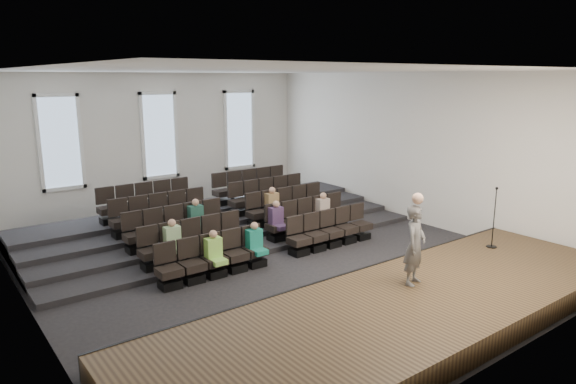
% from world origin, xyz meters
% --- Properties ---
extents(ground, '(14.00, 14.00, 0.00)m').
position_xyz_m(ground, '(0.00, 0.00, 0.00)').
color(ground, black).
rests_on(ground, ground).
extents(ceiling, '(12.00, 14.00, 0.02)m').
position_xyz_m(ceiling, '(0.00, 0.00, 5.01)').
color(ceiling, white).
rests_on(ceiling, ground).
extents(wall_back, '(12.00, 0.04, 5.00)m').
position_xyz_m(wall_back, '(0.00, 7.02, 2.50)').
color(wall_back, silver).
rests_on(wall_back, ground).
extents(wall_front, '(12.00, 0.04, 5.00)m').
position_xyz_m(wall_front, '(0.00, -7.02, 2.50)').
color(wall_front, silver).
rests_on(wall_front, ground).
extents(wall_left, '(0.04, 14.00, 5.00)m').
position_xyz_m(wall_left, '(-6.02, 0.00, 2.50)').
color(wall_left, silver).
rests_on(wall_left, ground).
extents(wall_right, '(0.04, 14.00, 5.00)m').
position_xyz_m(wall_right, '(6.02, 0.00, 2.50)').
color(wall_right, silver).
rests_on(wall_right, ground).
extents(stage, '(11.80, 3.60, 0.50)m').
position_xyz_m(stage, '(0.00, -5.10, 0.25)').
color(stage, '#4F3B21').
rests_on(stage, ground).
extents(stage_lip, '(11.80, 0.06, 0.52)m').
position_xyz_m(stage_lip, '(0.00, -3.33, 0.25)').
color(stage_lip, black).
rests_on(stage_lip, ground).
extents(risers, '(11.80, 4.80, 0.60)m').
position_xyz_m(risers, '(0.00, 3.17, 0.20)').
color(risers, black).
rests_on(risers, ground).
extents(seating_rows, '(6.80, 4.70, 1.67)m').
position_xyz_m(seating_rows, '(-0.00, 1.54, 0.68)').
color(seating_rows, black).
rests_on(seating_rows, ground).
extents(windows, '(8.44, 0.10, 3.24)m').
position_xyz_m(windows, '(0.00, 6.95, 2.70)').
color(windows, white).
rests_on(windows, wall_back).
extents(audience, '(5.45, 2.64, 1.10)m').
position_xyz_m(audience, '(-0.28, 0.45, 0.83)').
color(audience, '#97D957').
rests_on(audience, seating_rows).
extents(speaker, '(0.73, 0.60, 1.73)m').
position_xyz_m(speaker, '(0.70, -4.61, 1.36)').
color(speaker, '#5E5B59').
rests_on(speaker, stage).
extents(mic_stand, '(0.27, 0.27, 1.61)m').
position_xyz_m(mic_stand, '(4.25, -4.26, 0.98)').
color(mic_stand, black).
rests_on(mic_stand, stage).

